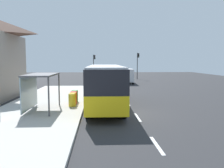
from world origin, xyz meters
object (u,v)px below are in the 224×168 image
Objects in this scene: bus at (105,83)px; recycling_bin_orange at (73,99)px; white_van at (126,75)px; sedan_far at (122,76)px; recycling_bin_yellow at (72,100)px; recycling_bin_green at (75,96)px; traffic_light_far_side at (94,63)px; sedan_near at (118,73)px; bus_shelter at (37,83)px; traffic_light_near_side at (138,62)px; recycling_bin_red at (74,97)px.

bus is 11.62× the size of recycling_bin_orange.
white_van reaches higher than sedan_far.
recycling_bin_yellow is 2.10m from recycling_bin_green.
recycling_bin_yellow is at bearing -103.57° from sedan_far.
recycling_bin_orange is 28.85m from traffic_light_far_side.
white_van is 5.52× the size of recycling_bin_yellow.
bus_shelter is (-8.71, -37.04, 1.31)m from sedan_near.
sedan_near is 0.93× the size of traffic_light_far_side.
bus_shelter is (-8.61, -21.46, 0.75)m from white_van.
bus_shelter is (-11.91, -29.86, -1.32)m from traffic_light_near_side.
recycling_bin_yellow is at bearing -92.14° from traffic_light_far_side.
recycling_bin_green is at bearing -92.31° from traffic_light_far_side.
bus is 11.62× the size of recycling_bin_yellow.
recycling_bin_green is (-2.49, 1.54, -1.19)m from bus.
bus is at bearing -3.22° from recycling_bin_orange.
sedan_near reaches higher than recycling_bin_yellow.
sedan_near is 4.70× the size of recycling_bin_yellow.
recycling_bin_yellow is 30.34m from traffic_light_near_side.
bus is at bearing 21.00° from bus_shelter.
bus_shelter reaches higher than sedan_far.
traffic_light_near_side is at bearing -66.01° from sedan_near.
traffic_light_far_side reaches higher than sedan_near.
white_van is 5.52× the size of recycling_bin_orange.
traffic_light_near_side is (3.19, 1.68, 2.62)m from sedan_far.
recycling_bin_red is (-6.50, -25.53, -0.14)m from sedan_far.
recycling_bin_orange is at bearing -90.00° from recycling_bin_green.
recycling_bin_red is at bearing -109.61° from traffic_light_near_side.
traffic_light_near_side is at bearing 75.59° from bus.
bus_shelter reaches higher than recycling_bin_yellow.
bus is 26.70m from sedan_far.
recycling_bin_orange is 3.28m from bus_shelter.
sedan_near is at bearing 49.75° from traffic_light_far_side.
bus_shelter reaches higher than sedan_near.
sedan_far is at bearing 75.71° from recycling_bin_red.
recycling_bin_green is 4.26m from bus_shelter.
recycling_bin_red is (-2.49, 0.84, -1.19)m from bus.
recycling_bin_orange is 0.24× the size of bus_shelter.
traffic_light_far_side is (1.10, 28.72, 2.56)m from recycling_bin_orange.
traffic_light_near_side reaches higher than bus.
recycling_bin_green is 0.18× the size of traffic_light_near_side.
bus_shelter is at bearing -111.87° from white_van.
sedan_near and sedan_far have the same top height.
sedan_near is 8.70m from traffic_light_far_side.
traffic_light_near_side is at bearing 71.28° from recycling_bin_yellow.
traffic_light_far_side is (1.10, 27.32, 2.56)m from recycling_bin_green.
traffic_light_far_side is at bearing -130.25° from sedan_near.
recycling_bin_red is at bearing 90.00° from recycling_bin_orange.
recycling_bin_orange is 0.20× the size of traffic_light_far_side.
recycling_bin_yellow is (-6.50, -35.80, -0.14)m from sedan_near.
bus_shelter is (-4.70, -1.80, 0.25)m from bus.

